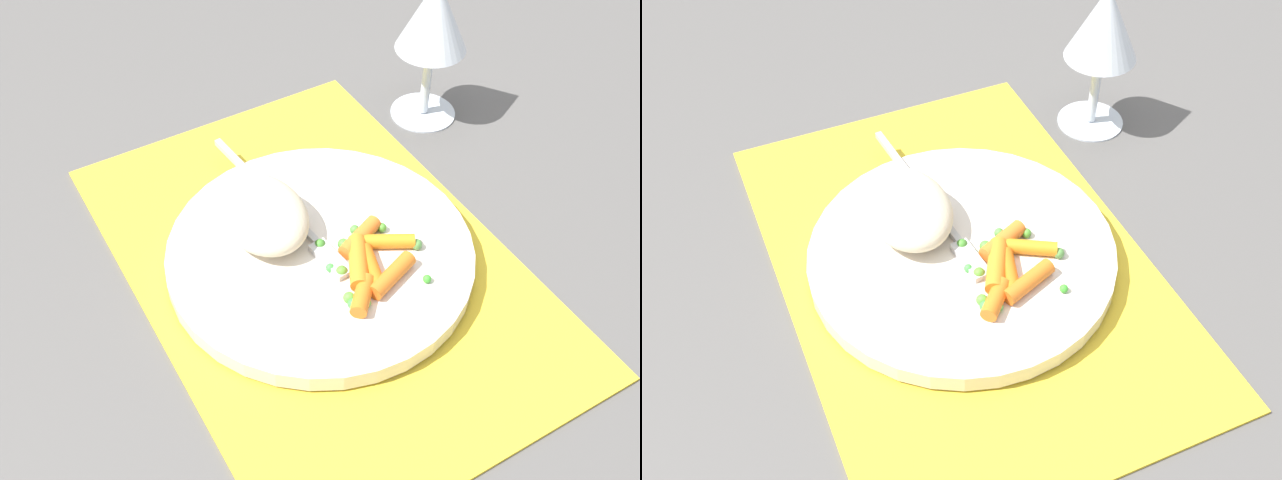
% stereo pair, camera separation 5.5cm
% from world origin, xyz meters
% --- Properties ---
extents(ground_plane, '(2.40, 2.40, 0.00)m').
position_xyz_m(ground_plane, '(0.00, 0.00, 0.00)').
color(ground_plane, '#565451').
extents(placemat, '(0.46, 0.31, 0.01)m').
position_xyz_m(placemat, '(0.00, 0.00, 0.00)').
color(placemat, gold).
rests_on(placemat, ground_plane).
extents(plate, '(0.27, 0.27, 0.02)m').
position_xyz_m(plate, '(0.00, 0.00, 0.01)').
color(plate, silver).
rests_on(plate, placemat).
extents(rice_mound, '(0.10, 0.08, 0.04)m').
position_xyz_m(rice_mound, '(-0.05, -0.03, 0.04)').
color(rice_mound, beige).
rests_on(rice_mound, plate).
extents(carrot_portion, '(0.09, 0.09, 0.02)m').
position_xyz_m(carrot_portion, '(0.04, 0.03, 0.03)').
color(carrot_portion, orange).
rests_on(carrot_portion, plate).
extents(pea_scatter, '(0.09, 0.09, 0.01)m').
position_xyz_m(pea_scatter, '(0.04, 0.02, 0.03)').
color(pea_scatter, '#4C953D').
rests_on(pea_scatter, plate).
extents(fork, '(0.21, 0.03, 0.01)m').
position_xyz_m(fork, '(-0.04, -0.00, 0.03)').
color(fork, '#B9B9B9').
rests_on(fork, plate).
extents(wine_glass, '(0.07, 0.07, 0.16)m').
position_xyz_m(wine_glass, '(-0.13, 0.21, 0.11)').
color(wine_glass, silver).
rests_on(wine_glass, ground_plane).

